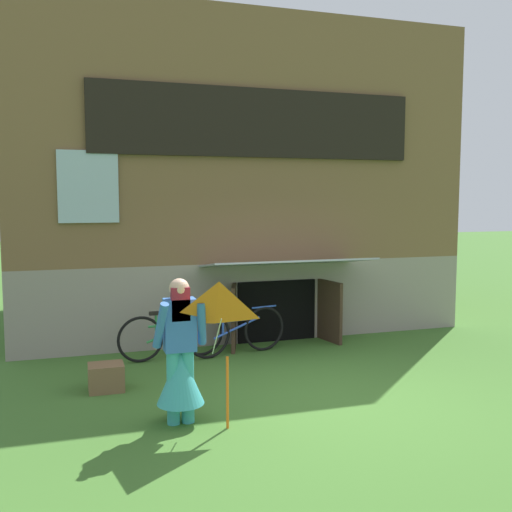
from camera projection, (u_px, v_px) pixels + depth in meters
ground_plane at (332, 399)px, 7.19m from camera, size 60.00×60.00×0.00m
log_house at (221, 182)px, 12.05m from camera, size 7.99×5.95×5.58m
person at (180, 363)px, 6.35m from camera, size 0.61×0.52×1.60m
kite at (220, 315)px, 5.96m from camera, size 0.77×0.70×1.56m
bicycle_blue at (237, 331)px, 9.20m from camera, size 1.68×0.38×0.78m
bicycle_green at (171, 335)px, 8.94m from camera, size 1.66×0.19×0.76m
wooden_crate at (106, 377)px, 7.49m from camera, size 0.44×0.38×0.34m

